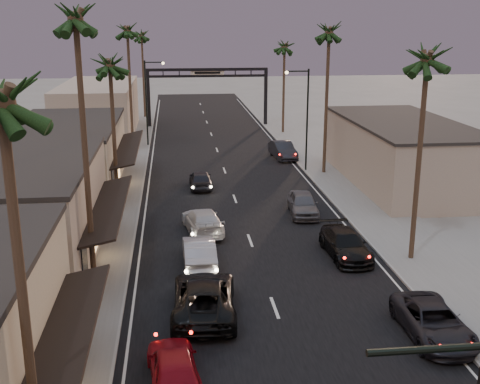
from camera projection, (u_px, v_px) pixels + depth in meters
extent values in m
plane|color=slate|center=(231.00, 188.00, 48.17)|extent=(200.00, 200.00, 0.00)
cube|color=black|center=(225.00, 173.00, 52.95)|extent=(14.00, 120.00, 0.02)
cube|color=slate|center=(122.00, 158.00, 58.60)|extent=(5.00, 92.00, 0.12)
cube|color=slate|center=(313.00, 153.00, 60.64)|extent=(5.00, 92.00, 0.12)
cube|color=gray|center=(18.00, 215.00, 32.64)|extent=(8.00, 14.00, 5.50)
cube|color=tan|center=(67.00, 156.00, 48.00)|extent=(8.00, 16.00, 5.00)
cube|color=gray|center=(99.00, 110.00, 69.84)|extent=(8.00, 20.00, 6.00)
cube|color=gray|center=(402.00, 154.00, 48.99)|extent=(8.00, 18.00, 5.00)
cube|color=black|center=(149.00, 99.00, 75.08)|extent=(0.40, 0.40, 7.00)
cube|color=black|center=(266.00, 98.00, 76.67)|extent=(0.40, 0.40, 7.00)
cube|color=black|center=(207.00, 69.00, 74.89)|extent=(15.20, 0.35, 0.35)
cube|color=black|center=(207.00, 76.00, 75.11)|extent=(15.20, 0.30, 0.30)
cube|color=beige|center=(207.00, 73.00, 74.98)|extent=(4.20, 0.12, 1.00)
cylinder|color=black|center=(307.00, 121.00, 52.49)|extent=(0.16, 0.16, 9.00)
cylinder|color=black|center=(297.00, 71.00, 51.20)|extent=(2.00, 0.12, 0.12)
sphere|color=#FFD899|center=(287.00, 72.00, 51.13)|extent=(0.30, 0.30, 0.30)
cylinder|color=black|center=(146.00, 104.00, 63.36)|extent=(0.16, 0.16, 9.00)
cylinder|color=black|center=(154.00, 62.00, 62.29)|extent=(2.00, 0.12, 0.12)
sphere|color=#FFD899|center=(163.00, 63.00, 62.42)|extent=(0.30, 0.30, 0.30)
cylinder|color=#38281C|center=(24.00, 308.00, 16.11)|extent=(0.28, 0.28, 11.00)
cylinder|color=#38281C|center=(86.00, 163.00, 28.26)|extent=(0.28, 0.28, 13.00)
sphere|color=black|center=(74.00, 5.00, 26.31)|extent=(3.20, 3.20, 3.20)
cylinder|color=#38281C|center=(114.00, 138.00, 42.05)|extent=(0.28, 0.28, 10.00)
sphere|color=black|center=(109.00, 57.00, 40.52)|extent=(3.20, 3.20, 3.20)
cylinder|color=#38281C|center=(130.00, 93.00, 59.93)|extent=(0.28, 0.28, 12.00)
sphere|color=black|center=(127.00, 24.00, 58.13)|extent=(3.20, 3.20, 3.20)
cylinder|color=#38281C|center=(419.00, 164.00, 32.29)|extent=(0.28, 0.28, 11.00)
sphere|color=black|center=(428.00, 48.00, 30.62)|extent=(3.20, 3.20, 3.20)
cylinder|color=#38281C|center=(326.00, 105.00, 51.27)|extent=(0.28, 0.28, 12.00)
sphere|color=black|center=(329.00, 25.00, 49.46)|extent=(3.20, 3.20, 3.20)
cylinder|color=#38281C|center=(284.00, 91.00, 70.66)|extent=(0.28, 0.28, 10.00)
sphere|color=black|center=(285.00, 42.00, 69.12)|extent=(3.20, 3.20, 3.20)
cylinder|color=#38281C|center=(143.00, 77.00, 82.08)|extent=(0.28, 0.28, 11.00)
sphere|color=black|center=(141.00, 31.00, 80.41)|extent=(3.20, 3.20, 3.20)
imported|color=maroon|center=(174.00, 367.00, 21.90)|extent=(2.23, 4.64, 1.53)
imported|color=black|center=(204.00, 297.00, 27.29)|extent=(3.17, 6.23, 1.69)
imported|color=#959499|center=(199.00, 252.00, 32.70)|extent=(1.76, 4.84, 1.59)
imported|color=#B5B5B5|center=(203.00, 221.00, 38.02)|extent=(2.77, 5.41, 1.50)
imported|color=black|center=(201.00, 179.00, 48.10)|extent=(1.72, 4.24, 1.44)
imported|color=black|center=(433.00, 322.00, 25.36)|extent=(2.41, 5.11, 1.41)
imported|color=black|center=(345.00, 244.00, 34.04)|extent=(2.26, 5.17, 1.48)
imported|color=#4D4D52|center=(303.00, 204.00, 41.42)|extent=(2.22, 4.76, 1.58)
imported|color=black|center=(283.00, 150.00, 58.45)|extent=(2.22, 5.16, 1.65)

